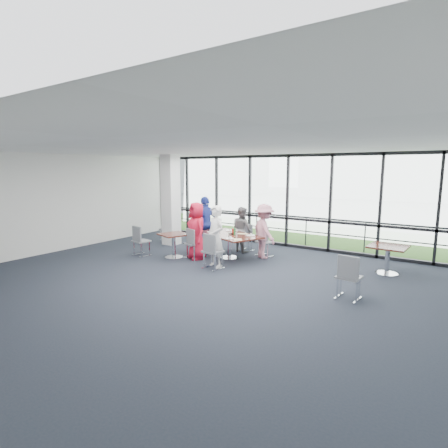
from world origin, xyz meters
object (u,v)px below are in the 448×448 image
Objects in this scene: main_table at (230,238)px; chair_spare_la at (141,241)px; chair_main_nr at (213,251)px; chair_main_fr at (264,242)px; diner_end at (206,223)px; chair_spare_r at (349,277)px; chair_main_nl at (193,244)px; diner_near_left at (197,231)px; chair_spare_lb at (168,229)px; diner_near_right at (216,237)px; diner_far_left at (242,229)px; chair_main_fl at (246,238)px; chair_main_end at (202,236)px; structural_column at (171,200)px; diner_far_right at (264,231)px; side_table_left at (174,238)px; side_table_right at (388,250)px.

chair_spare_la is (-2.46, -1.28, -0.16)m from main_table.
chair_main_nr is 1.07× the size of chair_main_fr.
chair_spare_r is at bearing 79.08° from diner_end.
diner_end is (-1.31, 0.56, 0.27)m from main_table.
chair_main_nl is 0.95× the size of chair_main_nr.
chair_spare_lb is at bearing 179.73° from diner_near_left.
diner_near_right is 2.02m from diner_far_left.
chair_main_fl is at bearing 115.88° from main_table.
chair_main_nr is 1.11× the size of chair_main_end.
main_table is 2.40× the size of chair_spare_lb.
structural_column is 3.07m from chair_main_fl.
chair_spare_lb reaches higher than chair_spare_r.
diner_near_left is at bearing 71.88° from diner_far_right.
chair_main_nl is at bearing 29.26° from diner_end.
main_table is 1.27× the size of diner_end.
diner_near_right is 3.76m from chair_spare_r.
structural_column is 2.87m from diner_far_left.
chair_spare_r reaches higher than main_table.
structural_column is 1.21m from chair_spare_lb.
chair_main_nl is 2.22m from chair_main_fr.
chair_main_fl is (0.82, 1.79, -0.04)m from chair_main_nl.
chair_main_end is at bearing 35.19° from chair_main_fl.
structural_column is 3.28× the size of side_table_left.
chair_main_nl is (-5.18, -1.56, -0.18)m from side_table_right.
diner_near_left is at bearing -120.87° from main_table.
diner_near_left is 2.15m from chair_main_fr.
diner_end is at bearing 155.58° from diner_near_right.
chair_main_nl is 1.28m from chair_main_nr.
side_table_left is 1.02× the size of side_table_right.
diner_near_right reaches higher than side_table_left.
side_table_left is 1.01× the size of chair_main_nr.
main_table is 2.40× the size of side_table_right.
chair_spare_la reaches higher than chair_main_end.
diner_far_left is 1.61× the size of chair_main_nl.
structural_column is 3.40× the size of chair_spare_la.
chair_spare_lb is (-3.46, 1.78, -0.38)m from diner_near_right.
chair_main_fr is at bearing 68.62° from main_table.
diner_near_left is 1.83× the size of chair_spare_la.
chair_main_fl reaches higher than main_table.
diner_far_left is 3.24m from chair_spare_la.
chair_main_nl is (-1.75, -1.27, -0.37)m from diner_far_right.
diner_near_right is 1.76m from diner_far_right.
structural_column is 3.06m from main_table.
chair_spare_la is at bearing -139.98° from chair_main_nl.
side_table_left is 1.09m from chair_spare_la.
side_table_right is at bearing 104.27° from chair_main_end.
chair_spare_r is (4.06, -2.43, -0.27)m from diner_far_left.
chair_main_nr is at bearing 55.19° from chair_main_end.
diner_end is (1.54, 0.02, -0.70)m from structural_column.
diner_end is (-0.53, 1.16, 0.04)m from diner_near_left.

